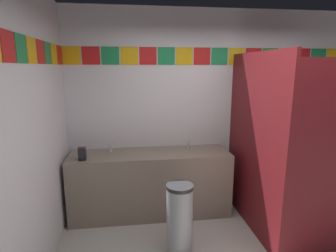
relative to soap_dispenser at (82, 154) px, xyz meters
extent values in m
cube|color=silver|center=(1.71, 0.51, 0.43)|extent=(3.94, 0.08, 2.74)
cube|color=yellow|center=(-0.14, 0.46, 1.18)|extent=(0.23, 0.01, 0.23)
cube|color=red|center=(0.11, 0.46, 1.18)|extent=(0.23, 0.01, 0.23)
cube|color=#1E8C4C|center=(0.35, 0.46, 1.18)|extent=(0.23, 0.01, 0.23)
cube|color=yellow|center=(0.60, 0.46, 1.18)|extent=(0.23, 0.01, 0.23)
cube|color=red|center=(0.85, 0.46, 1.18)|extent=(0.23, 0.01, 0.23)
cube|color=#1E8C4C|center=(1.09, 0.46, 1.18)|extent=(0.23, 0.01, 0.23)
cube|color=yellow|center=(1.34, 0.46, 1.18)|extent=(0.23, 0.01, 0.23)
cube|color=red|center=(1.58, 0.46, 1.18)|extent=(0.23, 0.01, 0.23)
cube|color=#1E8C4C|center=(1.83, 0.46, 1.18)|extent=(0.23, 0.01, 0.23)
cube|color=yellow|center=(2.08, 0.46, 1.18)|extent=(0.23, 0.01, 0.23)
cube|color=red|center=(2.32, 0.46, 1.18)|extent=(0.23, 0.01, 0.23)
cube|color=#1E8C4C|center=(2.57, 0.46, 1.18)|extent=(0.23, 0.01, 0.23)
cube|color=yellow|center=(2.81, 0.46, 1.18)|extent=(0.23, 0.01, 0.23)
cube|color=red|center=(3.06, 0.46, 1.18)|extent=(0.23, 0.01, 0.23)
cube|color=#1E8C4C|center=(3.31, 0.46, 1.18)|extent=(0.23, 0.01, 0.23)
cube|color=yellow|center=(3.55, 0.46, 1.18)|extent=(0.23, 0.01, 0.23)
cube|color=silver|center=(-0.30, -1.24, 0.43)|extent=(0.08, 3.43, 2.74)
cube|color=red|center=(-0.26, -1.12, 1.18)|extent=(0.01, 0.23, 0.23)
cube|color=#1E8C4C|center=(-0.26, -0.88, 1.18)|extent=(0.01, 0.23, 0.23)
cube|color=yellow|center=(-0.26, -0.63, 1.18)|extent=(0.01, 0.23, 0.23)
cube|color=red|center=(-0.26, -0.39, 1.18)|extent=(0.01, 0.23, 0.23)
cube|color=#1E8C4C|center=(-0.26, -0.14, 1.18)|extent=(0.01, 0.23, 0.23)
cube|color=yellow|center=(-0.26, 0.10, 1.18)|extent=(0.01, 0.23, 0.23)
cube|color=red|center=(-0.26, 0.35, 1.18)|extent=(0.01, 0.23, 0.23)
cube|color=gray|center=(0.84, 0.18, -0.51)|extent=(2.10, 0.59, 0.86)
cube|color=gray|center=(0.84, 0.45, -0.12)|extent=(2.10, 0.03, 0.08)
cylinder|color=white|center=(0.31, 0.15, -0.13)|extent=(0.34, 0.34, 0.10)
cylinder|color=white|center=(1.36, 0.15, -0.13)|extent=(0.34, 0.34, 0.10)
cylinder|color=silver|center=(0.31, 0.29, -0.05)|extent=(0.04, 0.04, 0.05)
cylinder|color=silver|center=(0.31, 0.24, 0.02)|extent=(0.02, 0.06, 0.09)
cylinder|color=silver|center=(1.36, 0.29, -0.05)|extent=(0.04, 0.04, 0.05)
cylinder|color=silver|center=(1.36, 0.24, 0.02)|extent=(0.02, 0.06, 0.09)
cube|color=black|center=(0.00, 0.00, 0.00)|extent=(0.09, 0.07, 0.16)
cylinder|color=black|center=(0.00, -0.04, -0.06)|extent=(0.02, 0.02, 0.03)
cube|color=maroon|center=(2.05, -0.28, 0.13)|extent=(0.04, 1.50, 2.14)
cube|color=maroon|center=(2.50, -1.01, 0.13)|extent=(0.90, 0.04, 1.97)
cylinder|color=silver|center=(2.07, -1.01, 0.24)|extent=(0.02, 0.02, 0.10)
cylinder|color=white|center=(2.53, 0.00, -0.74)|extent=(0.38, 0.38, 0.40)
torus|color=white|center=(2.53, 0.00, -0.52)|extent=(0.39, 0.39, 0.05)
cube|color=white|center=(2.53, 0.21, -0.37)|extent=(0.34, 0.17, 0.34)
cylinder|color=#999EA3|center=(1.09, -0.66, -0.58)|extent=(0.28, 0.28, 0.72)
cylinder|color=#262628|center=(1.09, -0.66, -0.20)|extent=(0.29, 0.29, 0.04)
camera|label=1|loc=(0.61, -3.30, 1.03)|focal=29.40mm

